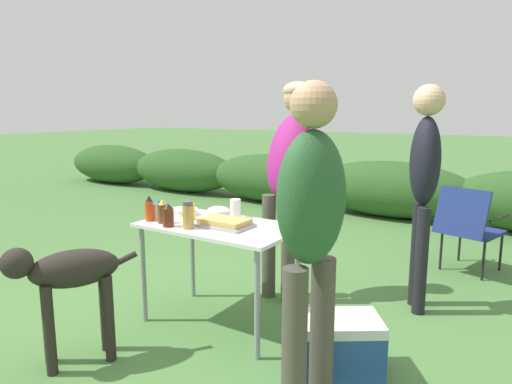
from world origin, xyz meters
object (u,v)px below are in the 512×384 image
object	(u,v)px
standing_person_in_gray_fleece	(311,224)
hot_sauce_bottle	(149,209)
plate_stack	(184,212)
cooler_box	(339,345)
paper_cup_stack	(235,208)
spice_jar	(188,215)
mixing_bowl	(218,212)
camp_chair_green_behind_table	(468,225)
food_tray	(225,223)
dog	(67,279)
standing_person_in_red_jacket	(289,161)
standing_person_in_dark_puffer	(424,173)
folding_table	(219,235)
mayo_bottle	(158,210)
bbq_sauce_bottle	(168,216)
beer_bottle	(163,212)
mustard_bottle	(189,210)

from	to	relation	value
standing_person_in_gray_fleece	hot_sauce_bottle	bearing A→B (deg)	-90.84
plate_stack	cooler_box	xyz separation A→B (m)	(1.38, -0.23, -0.59)
paper_cup_stack	standing_person_in_gray_fleece	world-z (taller)	standing_person_in_gray_fleece
standing_person_in_gray_fleece	paper_cup_stack	bearing A→B (deg)	-114.89
plate_stack	standing_person_in_gray_fleece	distance (m)	1.55
paper_cup_stack	spice_jar	size ratio (longest dim) A/B	0.74
plate_stack	mixing_bowl	xyz separation A→B (m)	(0.26, 0.09, 0.02)
hot_sauce_bottle	camp_chair_green_behind_table	world-z (taller)	hot_sauce_bottle
camp_chair_green_behind_table	spice_jar	bearing A→B (deg)	-106.09
food_tray	standing_person_in_gray_fleece	distance (m)	1.08
standing_person_in_gray_fleece	dog	bearing A→B (deg)	-62.37
hot_sauce_bottle	standing_person_in_red_jacket	distance (m)	1.16
mixing_bowl	plate_stack	bearing A→B (deg)	-161.28
mixing_bowl	standing_person_in_dark_puffer	xyz separation A→B (m)	(1.29, 0.84, 0.29)
folding_table	mayo_bottle	bearing A→B (deg)	-165.86
bbq_sauce_bottle	hot_sauce_bottle	size ratio (longest dim) A/B	0.88
bbq_sauce_bottle	mayo_bottle	xyz separation A→B (m)	(-0.21, 0.12, -0.01)
hot_sauce_bottle	cooler_box	xyz separation A→B (m)	(1.46, 0.06, -0.66)
mixing_bowl	beer_bottle	world-z (taller)	beer_bottle
camp_chair_green_behind_table	cooler_box	world-z (taller)	camp_chair_green_behind_table
standing_person_in_dark_puffer	mayo_bottle	bearing A→B (deg)	-78.83
standing_person_in_gray_fleece	camp_chair_green_behind_table	world-z (taller)	standing_person_in_gray_fleece
hot_sauce_bottle	standing_person_in_dark_puffer	size ratio (longest dim) A/B	0.11
plate_stack	cooler_box	world-z (taller)	plate_stack
bbq_sauce_bottle	beer_bottle	world-z (taller)	beer_bottle
plate_stack	bbq_sauce_bottle	bearing A→B (deg)	-65.30
plate_stack	paper_cup_stack	distance (m)	0.41
spice_jar	dog	xyz separation A→B (m)	(-0.33, -0.71, -0.29)
cooler_box	standing_person_in_dark_puffer	bearing A→B (deg)	-132.55
cooler_box	plate_stack	bearing A→B (deg)	-43.78
paper_cup_stack	mayo_bottle	xyz separation A→B (m)	(-0.45, -0.35, -0.00)
plate_stack	paper_cup_stack	size ratio (longest dim) A/B	1.49
bbq_sauce_bottle	folding_table	bearing A→B (deg)	42.80
mayo_bottle	camp_chair_green_behind_table	bearing A→B (deg)	51.22
plate_stack	camp_chair_green_behind_table	bearing A→B (deg)	49.33
bbq_sauce_bottle	camp_chair_green_behind_table	bearing A→B (deg)	56.09
plate_stack	mustard_bottle	xyz separation A→B (m)	(0.14, -0.10, 0.05)
plate_stack	mustard_bottle	world-z (taller)	mustard_bottle
mustard_bottle	mayo_bottle	world-z (taller)	mustard_bottle
spice_jar	cooler_box	world-z (taller)	spice_jar
mustard_bottle	dog	size ratio (longest dim) A/B	0.20
mustard_bottle	camp_chair_green_behind_table	size ratio (longest dim) A/B	0.18
beer_bottle	standing_person_in_red_jacket	size ratio (longest dim) A/B	0.10
folding_table	standing_person_in_red_jacket	world-z (taller)	standing_person_in_red_jacket
spice_jar	camp_chair_green_behind_table	size ratio (longest dim) A/B	0.23
paper_cup_stack	mayo_bottle	distance (m)	0.57
mixing_bowl	standing_person_in_red_jacket	xyz separation A→B (m)	(0.29, 0.55, 0.35)
mixing_bowl	dog	size ratio (longest dim) A/B	0.24
beer_bottle	camp_chair_green_behind_table	size ratio (longest dim) A/B	0.21
food_tray	hot_sauce_bottle	xyz separation A→B (m)	(-0.56, -0.16, 0.06)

